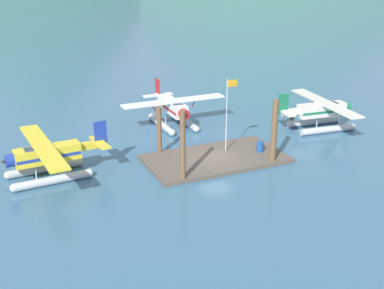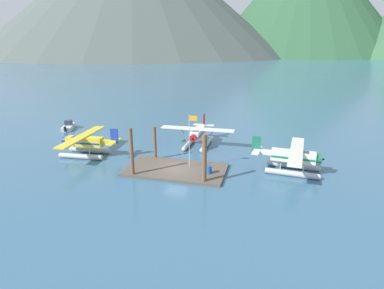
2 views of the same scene
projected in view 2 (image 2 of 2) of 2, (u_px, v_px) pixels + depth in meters
name	position (u px, v px, depth m)	size (l,w,h in m)	color
ground_plane	(176.00, 171.00, 35.40)	(1200.00, 1200.00, 0.00)	#38607F
dock_platform	(176.00, 170.00, 35.35)	(11.36, 6.27, 0.30)	brown
piling_near_left	(132.00, 153.00, 32.99)	(0.41, 0.41, 5.51)	brown
piling_near_right	(204.00, 160.00, 31.31)	(0.49, 0.49, 5.31)	brown
piling_far_left	(155.00, 143.00, 38.49)	(0.42, 0.42, 4.21)	brown
flagpole	(190.00, 135.00, 34.51)	(0.95, 0.10, 6.26)	silver
fuel_drum	(209.00, 170.00, 33.79)	(0.62, 0.62, 0.88)	#1E4C99
mooring_buoy	(285.00, 157.00, 38.76)	(0.62, 0.62, 0.62)	orange
seaplane_yellow_port_fwd	(85.00, 144.00, 39.88)	(7.97, 10.47, 3.84)	#B7BABF
seaplane_cream_stbd_fwd	(293.00, 159.00, 34.55)	(7.96, 10.49, 3.84)	#B7BABF
seaplane_white_bow_centre	(198.00, 135.00, 43.79)	(10.40, 7.98, 3.84)	#B7BABF
boat_white_open_west	(69.00, 126.00, 53.33)	(3.00, 4.61, 1.50)	silver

